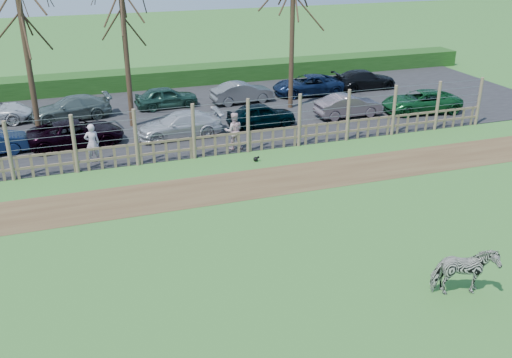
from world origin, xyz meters
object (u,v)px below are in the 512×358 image
object	(u,v)px
car_3	(180,125)
visitor_b	(234,131)
tree_left	(22,22)
tree_right	(293,14)
car_5	(348,106)
car_6	(421,102)
zebra	(464,272)
tree_mid	(124,31)
car_10	(166,97)
car_2	(76,133)
car_11	(242,92)
visitor_a	(92,143)
car_9	(71,108)
car_13	(365,80)
car_12	(308,85)
crow	(256,159)
car_4	(261,115)

from	to	relation	value
car_3	visitor_b	bearing A→B (deg)	37.21
tree_left	tree_right	world-z (taller)	tree_left
car_5	car_6	world-z (taller)	same
tree_left	zebra	distance (m)	20.92
tree_mid	car_5	size ratio (longest dim) A/B	1.87
car_5	car_10	world-z (taller)	same
car_2	car_5	distance (m)	14.15
car_10	car_11	distance (m)	4.41
visitor_a	car_9	distance (m)	6.88
tree_right	car_2	xyz separation A→B (m)	(-11.84, -2.67, -4.60)
zebra	car_13	distance (m)	22.59
car_5	car_12	size ratio (longest dim) A/B	0.84
crow	car_4	distance (m)	4.90
tree_right	visitor_b	bearing A→B (deg)	-132.49
car_6	car_11	xyz separation A→B (m)	(-8.78, 5.06, 0.00)
car_9	car_13	size ratio (longest dim) A/B	1.00
car_2	car_9	world-z (taller)	same
car_12	tree_left	bearing A→B (deg)	-71.08
tree_right	crow	distance (m)	9.96
car_5	car_2	bearing A→B (deg)	89.31
tree_left	car_5	bearing A→B (deg)	-4.17
tree_right	car_4	world-z (taller)	tree_right
car_5	car_9	world-z (taller)	same
crow	car_10	bearing A→B (deg)	102.66
car_2	visitor_a	bearing A→B (deg)	-170.84
car_2	car_3	size ratio (longest dim) A/B	1.04
car_6	car_10	xyz separation A→B (m)	(-13.16, 5.49, 0.00)
visitor_a	car_10	xyz separation A→B (m)	(4.59, 7.39, -0.26)
tree_right	zebra	distance (m)	19.25
tree_right	visitor_a	bearing A→B (deg)	-155.61
car_2	car_13	distance (m)	18.60
tree_right	visitor_b	distance (m)	8.61
visitor_a	car_3	world-z (taller)	visitor_a
tree_mid	car_12	distance (m)	12.15
tree_mid	car_9	size ratio (longest dim) A/B	1.65
zebra	car_2	size ratio (longest dim) A/B	0.39
car_10	car_3	bearing A→B (deg)	172.54
car_11	car_6	bearing A→B (deg)	-124.28
car_9	car_11	bearing A→B (deg)	84.34
car_9	car_10	world-z (taller)	same
car_13	car_2	bearing A→B (deg)	106.10
tree_mid	car_5	distance (m)	12.26
tree_mid	car_5	xyz separation A→B (m)	(11.30, -2.15, -4.23)
car_6	tree_left	bearing A→B (deg)	-87.07
car_10	car_12	bearing A→B (deg)	-94.11
tree_left	car_13	distance (m)	20.55
car_2	car_3	world-z (taller)	same
tree_mid	car_5	bearing A→B (deg)	-10.78
visitor_b	car_10	bearing A→B (deg)	-67.79
tree_left	car_5	xyz separation A→B (m)	(15.80, -1.15, -4.98)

